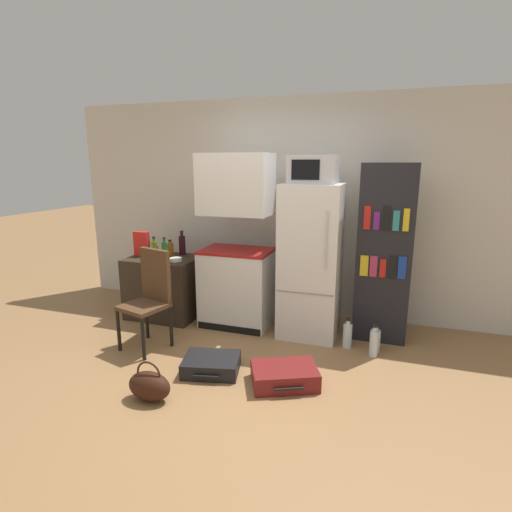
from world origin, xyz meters
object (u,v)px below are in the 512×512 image
object	(u,v)px
kitchen_hutch	(237,249)
cereal_box	(142,244)
bottle_amber_beer	(170,250)
refrigerator	(311,262)
bookshelf	(384,254)
water_bottle_middle	(347,335)
side_table	(165,287)
chair	(150,292)
microwave	(314,169)
suitcase_large_flat	(211,365)
bottle_green_tall	(165,251)
suitcase_small_flat	(284,376)
water_bottle_front	(375,340)
water_bottle_back	(374,343)
handbag	(149,386)
bottle_olive_oil	(154,251)
bottle_ketchup_red	(156,250)
bowl	(176,260)
bottle_wine_dark	(182,245)

from	to	relation	value
kitchen_hutch	cereal_box	distance (m)	1.23
bottle_amber_beer	refrigerator	bearing A→B (deg)	-1.27
bookshelf	water_bottle_middle	xyz separation A→B (m)	(-0.29, -0.35, -0.80)
side_table	chair	distance (m)	0.87
bottle_amber_beer	microwave	bearing A→B (deg)	-1.32
bookshelf	suitcase_large_flat	size ratio (longest dim) A/B	3.26
bottle_green_tall	suitcase_small_flat	size ratio (longest dim) A/B	0.43
water_bottle_front	bottle_green_tall	bearing A→B (deg)	178.55
suitcase_large_flat	water_bottle_back	xyz separation A→B (m)	(1.38, 0.78, 0.07)
suitcase_large_flat	handbag	xyz separation A→B (m)	(-0.28, -0.56, 0.06)
bottle_olive_oil	bottle_amber_beer	bearing A→B (deg)	78.30
bookshelf	bottle_ketchup_red	xyz separation A→B (m)	(-2.69, -0.07, -0.13)
microwave	kitchen_hutch	bearing A→B (deg)	179.00
microwave	suitcase_large_flat	size ratio (longest dim) A/B	0.84
bottle_amber_beer	bowl	xyz separation A→B (m)	(0.17, -0.18, -0.07)
kitchen_hutch	bookshelf	world-z (taller)	kitchen_hutch
refrigerator	water_bottle_back	size ratio (longest dim) A/B	5.00
handbag	water_bottle_middle	xyz separation A→B (m)	(1.39, 1.46, 0.01)
bowl	suitcase_small_flat	xyz separation A→B (m)	(1.57, -0.97, -0.68)
water_bottle_front	water_bottle_back	size ratio (longest dim) A/B	0.86
bottle_ketchup_red	bottle_olive_oil	xyz separation A→B (m)	(0.17, -0.29, 0.06)
water_bottle_middle	water_bottle_back	size ratio (longest dim) A/B	0.96
microwave	handbag	xyz separation A→B (m)	(-0.95, -1.68, -1.66)
bottle_green_tall	chair	distance (m)	0.74
bookshelf	water_bottle_front	distance (m)	0.88
bookshelf	handbag	xyz separation A→B (m)	(-1.69, -1.81, -0.80)
chair	water_bottle_back	bearing A→B (deg)	27.39
kitchen_hutch	bottle_ketchup_red	world-z (taller)	kitchen_hutch
bottle_green_tall	water_bottle_middle	distance (m)	2.26
bottle_olive_oil	bottle_ketchup_red	bearing A→B (deg)	120.76
bottle_green_tall	water_bottle_back	world-z (taller)	bottle_green_tall
refrigerator	cereal_box	distance (m)	2.09
bookshelf	water_bottle_middle	distance (m)	0.92
microwave	bottle_ketchup_red	bearing A→B (deg)	178.06
water_bottle_middle	bottle_green_tall	bearing A→B (deg)	178.24
microwave	water_bottle_back	size ratio (longest dim) A/B	1.45
suitcase_small_flat	bottle_olive_oil	bearing A→B (deg)	128.94
microwave	chair	distance (m)	2.07
water_bottle_front	refrigerator	bearing A→B (deg)	163.57
bottle_wine_dark	bowl	bearing A→B (deg)	-74.10
microwave	water_bottle_front	size ratio (longest dim) A/B	1.70
bottle_green_tall	chair	xyz separation A→B (m)	(0.21, -0.65, -0.28)
bookshelf	chair	size ratio (longest dim) A/B	1.84
bookshelf	bowl	size ratio (longest dim) A/B	13.18
microwave	suitcase_small_flat	bearing A→B (deg)	-89.34
bookshelf	bottle_ketchup_red	world-z (taller)	bookshelf
handbag	refrigerator	bearing A→B (deg)	60.52
suitcase_large_flat	bookshelf	bearing A→B (deg)	28.23
chair	suitcase_small_flat	world-z (taller)	chair
microwave	bottle_olive_oil	bearing A→B (deg)	-172.93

